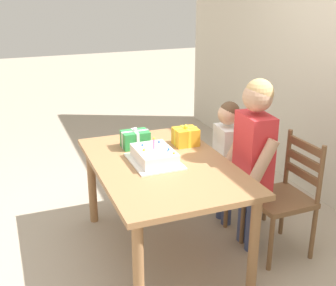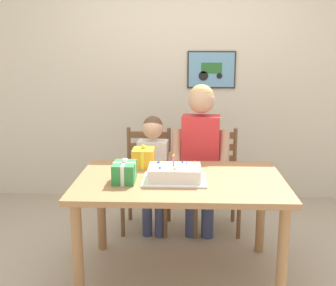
{
  "view_description": "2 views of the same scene",
  "coord_description": "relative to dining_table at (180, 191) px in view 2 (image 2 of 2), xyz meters",
  "views": [
    {
      "loc": [
        2.78,
        -1.04,
        2.01
      ],
      "look_at": [
        0.04,
        0.03,
        0.92
      ],
      "focal_mm": 47.19,
      "sensor_mm": 36.0,
      "label": 1
    },
    {
      "loc": [
        0.03,
        -2.94,
        1.67
      ],
      "look_at": [
        -0.09,
        0.03,
        1.0
      ],
      "focal_mm": 46.33,
      "sensor_mm": 36.0,
      "label": 2
    }
  ],
  "objects": [
    {
      "name": "gift_box_beside_cake",
      "position": [
        -0.29,
        0.31,
        0.16
      ],
      "size": [
        0.17,
        0.19,
        0.18
      ],
      "color": "gold",
      "rests_on": "dining_table"
    },
    {
      "name": "dining_table",
      "position": [
        0.0,
        0.0,
        0.0
      ],
      "size": [
        1.47,
        0.96,
        0.75
      ],
      "color": "#9E7047",
      "rests_on": "ground"
    },
    {
      "name": "birthday_cake",
      "position": [
        -0.04,
        -0.05,
        0.14
      ],
      "size": [
        0.44,
        0.34,
        0.19
      ],
      "color": "white",
      "rests_on": "dining_table"
    },
    {
      "name": "back_wall",
      "position": [
        0.0,
        1.77,
        0.65
      ],
      "size": [
        6.4,
        0.11,
        2.6
      ],
      "color": "beige",
      "rests_on": "ground"
    },
    {
      "name": "chair_right",
      "position": [
        0.32,
        0.87,
        -0.19
      ],
      "size": [
        0.43,
        0.43,
        0.92
      ],
      "color": "brown",
      "rests_on": "ground"
    },
    {
      "name": "child_younger",
      "position": [
        -0.24,
        0.67,
        0.0
      ],
      "size": [
        0.4,
        0.24,
        1.09
      ],
      "color": "#38426B",
      "rests_on": "ground"
    },
    {
      "name": "ground_plane",
      "position": [
        0.0,
        0.0,
        -0.66
      ],
      "size": [
        20.0,
        20.0,
        0.0
      ],
      "primitive_type": "plane",
      "color": "tan"
    },
    {
      "name": "child_older",
      "position": [
        0.17,
        0.66,
        0.17
      ],
      "size": [
        0.5,
        0.29,
        1.36
      ],
      "color": "#38426B",
      "rests_on": "ground"
    },
    {
      "name": "gift_box_red_large",
      "position": [
        -0.38,
        -0.08,
        0.16
      ],
      "size": [
        0.16,
        0.22,
        0.17
      ],
      "color": "#2D8E42",
      "rests_on": "dining_table"
    },
    {
      "name": "chair_left",
      "position": [
        -0.31,
        0.87,
        -0.19
      ],
      "size": [
        0.44,
        0.44,
        0.92
      ],
      "color": "brown",
      "rests_on": "ground"
    }
  ]
}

